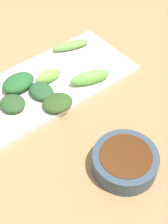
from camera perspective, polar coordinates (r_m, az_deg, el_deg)
tabletop at (r=0.73m, az=-2.34°, el=0.05°), size 2.10×2.10×0.02m
sauce_bowl at (r=0.62m, az=7.01°, el=-8.28°), size 0.12×0.12×0.04m
serving_plate at (r=0.77m, az=-5.59°, el=5.06°), size 0.19×0.38×0.01m
broccoli_stalk_0 at (r=0.85m, az=-2.27°, el=11.29°), size 0.05×0.10×0.02m
broccoli_stalk_1 at (r=0.76m, az=-6.07°, el=6.08°), size 0.03×0.06×0.03m
broccoli_leafy_2 at (r=0.72m, az=-12.08°, el=1.42°), size 0.07×0.06×0.02m
broccoli_leafy_3 at (r=0.70m, az=-4.53°, el=1.58°), size 0.07×0.08×0.02m
broccoli_leafy_5 at (r=0.75m, az=-11.16°, el=4.91°), size 0.06×0.08×0.03m
broccoli_leafy_6 at (r=0.73m, az=-7.28°, el=3.56°), size 0.07×0.06×0.02m
broccoli_stalk_7 at (r=0.75m, az=1.04°, el=5.93°), size 0.06×0.10×0.03m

